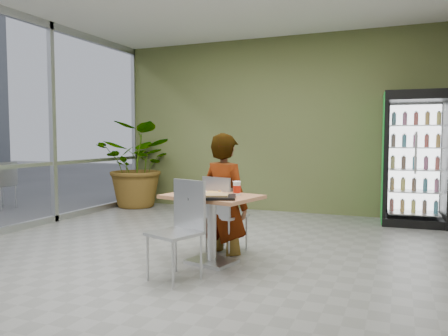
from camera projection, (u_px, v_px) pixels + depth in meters
The scene contains 12 objects.
ground at pixel (187, 259), 4.93m from camera, with size 7.00×7.00×0.00m, color slate.
room_envelope at pixel (186, 117), 4.82m from camera, with size 6.00×7.00×3.20m, color #BBB5A9, non-canonical shape.
dining_table at pixel (212, 214), 4.72m from camera, with size 1.11×0.89×0.75m.
chair_far at pixel (221, 208), 5.15m from camera, with size 0.50×0.51×0.91m.
chair_near at pixel (182, 221), 4.24m from camera, with size 0.54×0.54×0.95m.
seated_woman at pixel (225, 206), 5.18m from camera, with size 0.63×0.41×1.72m, color black.
pizza_plate at pixel (212, 192), 4.82m from camera, with size 0.32×0.31×0.03m.
soda_cup at pixel (237, 189), 4.67m from camera, with size 0.09×0.09×0.15m.
napkin_stack at pixel (188, 195), 4.64m from camera, with size 0.15×0.15×0.02m, color white.
cafeteria_tray at pixel (213, 197), 4.44m from camera, with size 0.46×0.34×0.03m, color black.
beverage_fridge at pixel (414, 159), 6.81m from camera, with size 0.99×0.78×2.08m.
potted_plant at pixel (139, 165), 8.57m from camera, with size 1.51×1.30×1.67m, color #2C6026.
Camera 1 is at (2.20, -4.34, 1.37)m, focal length 35.00 mm.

